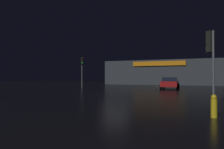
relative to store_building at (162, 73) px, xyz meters
name	(u,v)px	position (x,y,z in m)	size (l,w,h in m)	color
ground_plane	(115,93)	(0.54, -26.79, -2.36)	(120.00, 120.00, 0.00)	black
store_building	(162,73)	(0.00, 0.00, 0.00)	(21.92, 7.12, 4.72)	#33383D
traffic_signal_main	(82,66)	(-7.40, -18.76, 0.64)	(0.42, 0.42, 4.13)	#595B60
traffic_signal_opposite	(211,49)	(8.12, -33.36, 0.43)	(0.43, 0.41, 3.64)	#595B60
car_near	(170,83)	(4.02, -17.48, -1.62)	(2.26, 4.65, 1.42)	#A51414
fire_hydrant	(214,106)	(8.14, -36.39, -1.96)	(0.22, 0.22, 0.82)	gold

